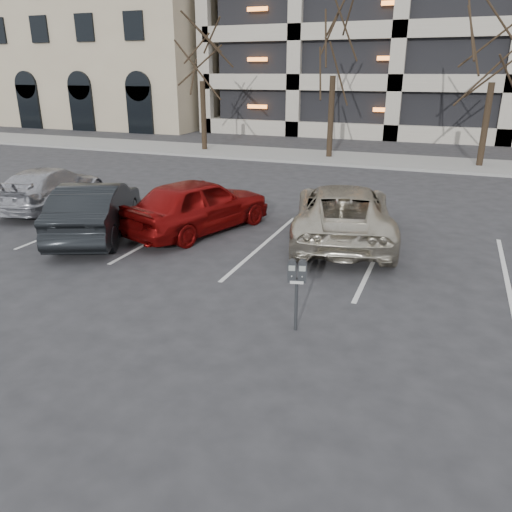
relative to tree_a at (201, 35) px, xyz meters
name	(u,v)px	position (x,y,z in m)	size (l,w,h in m)	color
ground	(288,287)	(10.00, -16.00, -5.89)	(140.00, 140.00, 0.00)	#28282B
sidewalk	(389,161)	(10.00, 0.00, -5.83)	(80.00, 4.00, 0.12)	gray
stall_lines	(263,244)	(8.60, -13.70, -5.88)	(16.90, 5.20, 0.00)	silver
office_building	(89,30)	(-18.00, 13.92, 1.60)	(26.00, 16.20, 15.00)	tan
tree_a	(201,35)	(0.00, 0.00, 0.00)	(3.59, 3.59, 8.15)	black
tree_b	(336,20)	(7.00, 0.00, 0.47)	(3.87, 3.87, 8.80)	black
tree_c	(501,25)	(14.00, 0.00, 0.06)	(3.62, 3.62, 8.23)	black
parking_meter	(297,278)	(10.67, -17.68, -4.93)	(0.34, 0.20, 1.25)	black
suv_silver	(343,212)	(10.35, -12.53, -5.16)	(3.50, 5.62, 1.46)	beige
car_red	(199,205)	(6.55, -13.25, -5.14)	(1.77, 4.39, 1.50)	maroon
car_dark	(96,209)	(4.22, -14.61, -5.16)	(1.54, 4.41, 1.45)	black
car_silver	(51,188)	(0.93, -12.68, -5.24)	(1.81, 4.46, 1.30)	#A9AAB1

